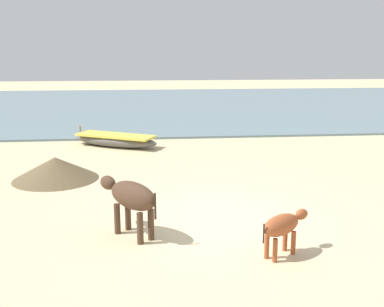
% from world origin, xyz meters
% --- Properties ---
extents(ground, '(80.00, 80.00, 0.00)m').
position_xyz_m(ground, '(0.00, 0.00, 0.00)').
color(ground, beige).
extents(sea_water, '(60.00, 20.00, 0.08)m').
position_xyz_m(sea_water, '(0.00, 18.19, 0.04)').
color(sea_water, slate).
rests_on(sea_water, ground).
extents(fishing_boat_3, '(3.12, 2.19, 0.61)m').
position_xyz_m(fishing_boat_3, '(-2.37, 7.07, 0.23)').
color(fishing_boat_3, '#5B5651').
rests_on(fishing_boat_3, ground).
extents(cow_adult_dark, '(1.19, 1.33, 0.99)m').
position_xyz_m(cow_adult_dark, '(-1.58, -0.57, 0.71)').
color(cow_adult_dark, '#4C3323').
rests_on(cow_adult_dark, ground).
extents(calf_near_rust, '(0.97, 0.76, 0.69)m').
position_xyz_m(calf_near_rust, '(0.82, -1.60, 0.50)').
color(calf_near_rust, '#9E4C28').
rests_on(calf_near_rust, ground).
extents(debris_pile_0, '(3.01, 3.01, 0.57)m').
position_xyz_m(debris_pile_0, '(-3.61, 3.22, 0.29)').
color(debris_pile_0, brown).
rests_on(debris_pile_0, ground).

